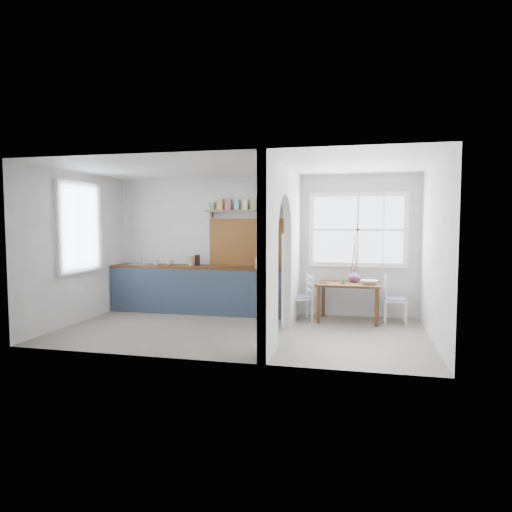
% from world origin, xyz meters
% --- Properties ---
extents(floor, '(5.80, 3.20, 0.01)m').
position_xyz_m(floor, '(0.00, 0.00, 0.00)').
color(floor, gray).
rests_on(floor, ground).
extents(ceiling, '(5.80, 3.20, 0.01)m').
position_xyz_m(ceiling, '(0.00, 0.00, 2.60)').
color(ceiling, white).
rests_on(ceiling, walls).
extents(walls, '(5.81, 3.21, 2.60)m').
position_xyz_m(walls, '(0.00, 0.00, 1.30)').
color(walls, white).
rests_on(walls, floor).
extents(partition, '(0.12, 3.20, 2.60)m').
position_xyz_m(partition, '(0.70, 0.06, 1.45)').
color(partition, white).
rests_on(partition, floor).
extents(kitchen_window, '(0.10, 1.16, 1.50)m').
position_xyz_m(kitchen_window, '(-2.87, 0.00, 1.65)').
color(kitchen_window, white).
rests_on(kitchen_window, walls).
extents(nook_window, '(1.76, 0.10, 1.30)m').
position_xyz_m(nook_window, '(1.80, 1.56, 1.60)').
color(nook_window, white).
rests_on(nook_window, walls).
extents(counter, '(3.50, 0.60, 0.90)m').
position_xyz_m(counter, '(-1.13, 1.33, 0.46)').
color(counter, '#54331D').
rests_on(counter, floor).
extents(sink, '(0.40, 0.40, 0.02)m').
position_xyz_m(sink, '(-2.43, 1.30, 0.89)').
color(sink, silver).
rests_on(sink, counter).
extents(backsplash, '(1.65, 0.03, 0.90)m').
position_xyz_m(backsplash, '(-0.20, 1.58, 1.35)').
color(backsplash, brown).
rests_on(backsplash, walls).
extents(shelf, '(1.75, 0.20, 0.21)m').
position_xyz_m(shelf, '(-0.21, 1.49, 2.01)').
color(shelf, '#927352').
rests_on(shelf, walls).
extents(pendant_lamp, '(0.26, 0.26, 0.16)m').
position_xyz_m(pendant_lamp, '(0.15, 1.15, 1.88)').
color(pendant_lamp, silver).
rests_on(pendant_lamp, ceiling).
extents(utensil_rail, '(0.02, 0.50, 0.02)m').
position_xyz_m(utensil_rail, '(0.61, 0.90, 1.45)').
color(utensil_rail, silver).
rests_on(utensil_rail, partition).
extents(dining_table, '(1.12, 0.77, 0.68)m').
position_xyz_m(dining_table, '(1.67, 1.13, 0.34)').
color(dining_table, '#54331D').
rests_on(dining_table, floor).
extents(chair_left, '(0.49, 0.49, 0.81)m').
position_xyz_m(chair_left, '(0.83, 1.11, 0.41)').
color(chair_left, white).
rests_on(chair_left, floor).
extents(chair_right, '(0.38, 0.38, 0.83)m').
position_xyz_m(chair_right, '(2.45, 1.20, 0.41)').
color(chair_right, white).
rests_on(chair_right, floor).
extents(kettle, '(0.21, 0.19, 0.21)m').
position_xyz_m(kettle, '(0.03, 1.23, 1.00)').
color(kettle, white).
rests_on(kettle, counter).
extents(mug_a, '(0.13, 0.13, 0.11)m').
position_xyz_m(mug_a, '(-2.01, 1.22, 0.95)').
color(mug_a, silver).
rests_on(mug_a, counter).
extents(mug_b, '(0.17, 0.17, 0.11)m').
position_xyz_m(mug_b, '(-1.76, 1.28, 0.95)').
color(mug_b, silver).
rests_on(mug_b, counter).
extents(knife_block, '(0.12, 0.14, 0.20)m').
position_xyz_m(knife_block, '(-1.25, 1.45, 1.00)').
color(knife_block, black).
rests_on(knife_block, counter).
extents(jar, '(0.14, 0.14, 0.18)m').
position_xyz_m(jar, '(-1.32, 1.31, 0.99)').
color(jar, tan).
rests_on(jar, counter).
extents(towel_magenta, '(0.02, 0.03, 0.55)m').
position_xyz_m(towel_magenta, '(0.58, 0.98, 0.28)').
color(towel_magenta, '#BD316A').
rests_on(towel_magenta, counter).
extents(towel_orange, '(0.02, 0.03, 0.47)m').
position_xyz_m(towel_orange, '(0.58, 0.94, 0.25)').
color(towel_orange, orange).
rests_on(towel_orange, counter).
extents(bowl, '(0.34, 0.34, 0.07)m').
position_xyz_m(bowl, '(2.01, 1.05, 0.71)').
color(bowl, white).
rests_on(bowl, dining_table).
extents(table_cup, '(0.10, 0.10, 0.09)m').
position_xyz_m(table_cup, '(1.57, 1.01, 0.72)').
color(table_cup, '#598851').
rests_on(table_cup, dining_table).
extents(plate, '(0.17, 0.17, 0.01)m').
position_xyz_m(plate, '(1.24, 1.03, 0.68)').
color(plate, black).
rests_on(plate, dining_table).
extents(vase, '(0.27, 0.27, 0.21)m').
position_xyz_m(vase, '(1.75, 1.30, 0.78)').
color(vase, '#6D387A').
rests_on(vase, dining_table).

